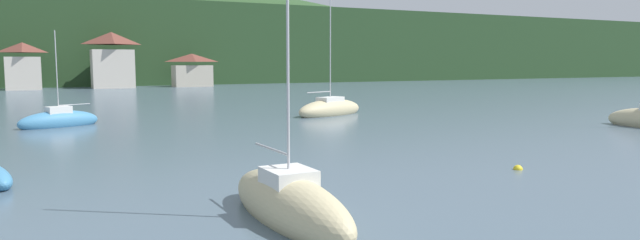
{
  "coord_description": "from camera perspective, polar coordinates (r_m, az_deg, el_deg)",
  "views": [
    {
      "loc": [
        -9.5,
        24.5,
        4.15
      ],
      "look_at": [
        0.0,
        43.71,
        1.89
      ],
      "focal_mm": 31.06,
      "sensor_mm": 36.0,
      "label": 1
    }
  ],
  "objects": [
    {
      "name": "sailboat_far_9",
      "position": [
        43.19,
        1.06,
        1.1
      ],
      "size": [
        7.12,
        4.51,
        9.61
      ],
      "rotation": [
        0.0,
        0.0,
        0.39
      ],
      "color": "#CCBC8E",
      "rests_on": "ground_plane"
    },
    {
      "name": "shore_building_central",
      "position": [
        93.91,
        -20.63,
        5.73
      ],
      "size": [
        6.47,
        5.83,
        8.79
      ],
      "color": "beige",
      "rests_on": "ground_plane"
    },
    {
      "name": "wooded_hillside",
      "position": [
        131.27,
        -27.74,
        6.26
      ],
      "size": [
        352.0,
        56.11,
        37.97
      ],
      "color": "#264223",
      "rests_on": "ground_plane"
    },
    {
      "name": "mooring_buoy_near",
      "position": [
        22.77,
        19.72,
        -4.82
      ],
      "size": [
        0.36,
        0.36,
        0.36
      ],
      "primitive_type": "sphere",
      "color": "yellow",
      "rests_on": "ground_plane"
    },
    {
      "name": "shore_building_westcentral",
      "position": [
        92.83,
        -28.25,
        4.85
      ],
      "size": [
        4.92,
        4.46,
        6.98
      ],
      "color": "beige",
      "rests_on": "ground_plane"
    },
    {
      "name": "sailboat_mid_0",
      "position": [
        14.72,
        -3.24,
        -8.65
      ],
      "size": [
        1.86,
        6.34,
        8.74
      ],
      "rotation": [
        0.0,
        0.0,
        4.74
      ],
      "color": "#CCBC8E",
      "rests_on": "ground_plane"
    },
    {
      "name": "shore_building_eastcentral",
      "position": [
        95.17,
        -13.04,
        4.99
      ],
      "size": [
        6.45,
        4.07,
        5.48
      ],
      "color": "#BCB29E",
      "rests_on": "ground_plane"
    },
    {
      "name": "sailboat_far_3",
      "position": [
        39.17,
        -25.29,
        -0.08
      ],
      "size": [
        5.23,
        3.23,
        6.51
      ],
      "rotation": [
        0.0,
        0.0,
        3.53
      ],
      "color": "teal",
      "rests_on": "ground_plane"
    }
  ]
}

